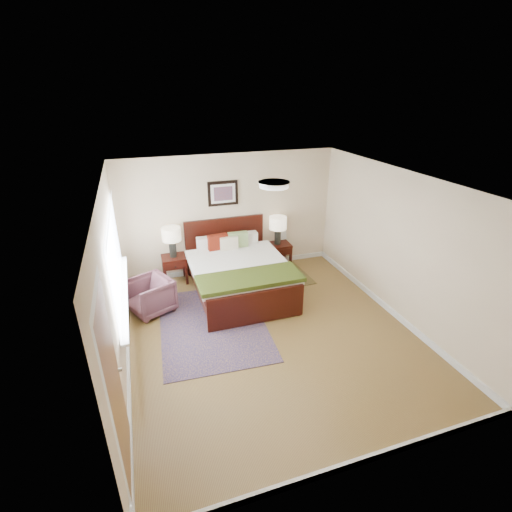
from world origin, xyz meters
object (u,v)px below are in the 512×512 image
Objects in this scene: lamp_left at (172,236)px; lamp_right at (278,225)px; rug_persian at (213,324)px; bed at (238,268)px; nightstand_left at (174,262)px; armchair at (150,296)px; nightstand_right at (277,253)px.

lamp_right is at bearing 0.00° from lamp_left.
lamp_left is 0.25× the size of rug_persian.
bed reaches higher than lamp_left.
nightstand_left is 1.82m from rug_persian.
rug_persian is (-0.72, -0.89, -0.54)m from bed.
lamp_left is at bearing 106.21° from rug_persian.
bed is at bearing 70.23° from armchair.
lamp_right is 0.87× the size of armchair.
nightstand_left is 2.31m from lamp_right.
lamp_right is at bearing 46.68° from rug_persian.
nightstand_right is at bearing -0.31° from lamp_left.
lamp_right is 2.72m from rug_persian.
nightstand_left is 2.24m from nightstand_right.
rug_persian is (0.94, -0.75, -0.31)m from armchair.
lamp_left is at bearing 179.69° from nightstand_right.
nightstand_left reaches higher than nightstand_right.
nightstand_right is 0.64m from lamp_right.
lamp_left is at bearing 180.00° from lamp_right.
nightstand_right is (2.24, 0.01, -0.11)m from nightstand_left.
bed is 3.60× the size of lamp_right.
lamp_right is at bearing 90.00° from nightstand_right.
lamp_left is 2.24m from lamp_right.
armchair is 1.24m from rug_persian.
nightstand_left is 0.81× the size of armchair.
bed is 1.48m from lamp_right.
bed is at bearing -143.06° from lamp_right.
lamp_left reaches higher than armchair.
nightstand_right is at bearing 0.21° from nightstand_left.
bed is 3.13× the size of armchair.
armchair is at bearing -175.15° from bed.
rug_persian is at bearing -128.94° from bed.
bed reaches higher than nightstand_right.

